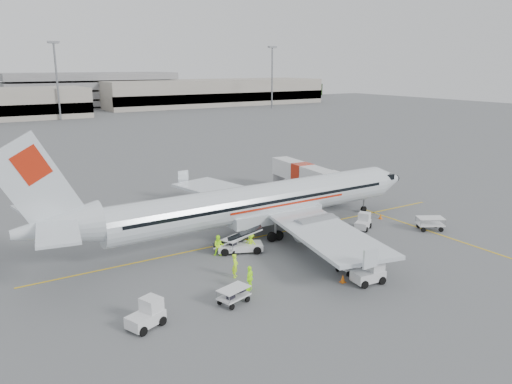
{
  "coord_description": "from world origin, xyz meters",
  "views": [
    {
      "loc": [
        -24.87,
        -37.5,
        15.71
      ],
      "look_at": [
        0.0,
        2.0,
        3.8
      ],
      "focal_mm": 35.0,
      "sensor_mm": 36.0,
      "label": 1
    }
  ],
  "objects_px": {
    "belt_loader": "(240,237)",
    "tug_mid": "(368,271)",
    "aircraft": "(261,178)",
    "tug_fore": "(363,222)",
    "jet_bridge": "(302,179)",
    "tug_aft": "(145,314)"
  },
  "relations": [
    {
      "from": "belt_loader",
      "to": "tug_fore",
      "type": "bearing_deg",
      "value": 18.79
    },
    {
      "from": "tug_fore",
      "to": "jet_bridge",
      "type": "bearing_deg",
      "value": 46.38
    },
    {
      "from": "belt_loader",
      "to": "tug_aft",
      "type": "distance_m",
      "value": 13.91
    },
    {
      "from": "aircraft",
      "to": "belt_loader",
      "type": "height_order",
      "value": "aircraft"
    },
    {
      "from": "belt_loader",
      "to": "tug_mid",
      "type": "xyz_separation_m",
      "value": [
        4.81,
        -10.53,
        -0.47
      ]
    },
    {
      "from": "tug_aft",
      "to": "jet_bridge",
      "type": "bearing_deg",
      "value": 15.35
    },
    {
      "from": "jet_bridge",
      "to": "tug_mid",
      "type": "height_order",
      "value": "jet_bridge"
    },
    {
      "from": "jet_bridge",
      "to": "belt_loader",
      "type": "height_order",
      "value": "jet_bridge"
    },
    {
      "from": "aircraft",
      "to": "tug_fore",
      "type": "distance_m",
      "value": 11.15
    },
    {
      "from": "jet_bridge",
      "to": "belt_loader",
      "type": "xyz_separation_m",
      "value": [
        -16.5,
        -12.85,
        -0.58
      ]
    },
    {
      "from": "aircraft",
      "to": "tug_fore",
      "type": "height_order",
      "value": "aircraft"
    },
    {
      "from": "tug_fore",
      "to": "tug_aft",
      "type": "bearing_deg",
      "value": 164.48
    },
    {
      "from": "tug_fore",
      "to": "tug_aft",
      "type": "height_order",
      "value": "tug_aft"
    },
    {
      "from": "tug_mid",
      "to": "tug_aft",
      "type": "bearing_deg",
      "value": 177.07
    },
    {
      "from": "jet_bridge",
      "to": "tug_aft",
      "type": "height_order",
      "value": "jet_bridge"
    },
    {
      "from": "belt_loader",
      "to": "tug_fore",
      "type": "distance_m",
      "value": 13.4
    },
    {
      "from": "belt_loader",
      "to": "tug_fore",
      "type": "xyz_separation_m",
      "value": [
        13.34,
        -1.14,
        -0.6
      ]
    },
    {
      "from": "aircraft",
      "to": "tug_mid",
      "type": "distance_m",
      "value": 14.33
    },
    {
      "from": "jet_bridge",
      "to": "tug_aft",
      "type": "xyz_separation_m",
      "value": [
        -27.9,
        -20.79,
        -1.08
      ]
    },
    {
      "from": "tug_fore",
      "to": "tug_aft",
      "type": "xyz_separation_m",
      "value": [
        -24.74,
        -6.8,
        0.1
      ]
    },
    {
      "from": "tug_aft",
      "to": "tug_fore",
      "type": "bearing_deg",
      "value": -5.97
    },
    {
      "from": "jet_bridge",
      "to": "tug_mid",
      "type": "xyz_separation_m",
      "value": [
        -11.69,
        -23.38,
        -1.06
      ]
    }
  ]
}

